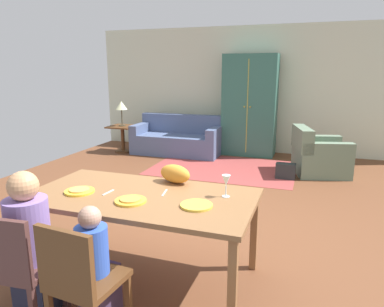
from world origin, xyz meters
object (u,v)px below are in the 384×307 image
(dining_table, at_px, (141,202))
(dining_chair_man, at_px, (16,264))
(side_table, at_px, (123,135))
(person_man, at_px, (34,249))
(plate_near_man, at_px, (79,191))
(plate_near_child, at_px, (131,201))
(person_child, at_px, (97,273))
(table_lamp, at_px, (121,106))
(armchair, at_px, (318,156))
(cat, at_px, (175,174))
(couch, at_px, (178,140))
(handbag, at_px, (286,171))
(plate_near_woman, at_px, (196,205))
(dining_chair_child, at_px, (79,278))
(wine_glass, at_px, (226,181))
(armoire, at_px, (250,105))

(dining_table, xyz_separation_m, dining_chair_man, (-0.52, -0.86, -0.20))
(side_table, bearing_deg, person_man, -66.85)
(plate_near_man, relative_size, plate_near_child, 1.00)
(person_child, bearing_deg, table_lamp, 118.08)
(armchair, bearing_deg, person_man, -113.32)
(cat, distance_m, couch, 4.48)
(plate_near_man, xyz_separation_m, person_child, (0.53, -0.57, -0.34))
(dining_chair_man, relative_size, handbag, 2.72)
(dining_chair_man, xyz_separation_m, person_man, (-0.01, 0.17, 0.02))
(plate_near_child, bearing_deg, armchair, 70.47)
(plate_near_child, height_order, dining_chair_man, dining_chair_man)
(plate_near_woman, bearing_deg, dining_chair_man, -143.90)
(armchair, xyz_separation_m, table_lamp, (-4.09, 0.41, 0.69))
(person_man, height_order, dining_chair_child, person_man)
(wine_glass, bearing_deg, plate_near_child, -152.26)
(dining_chair_man, bearing_deg, armoire, 84.68)
(handbag, bearing_deg, dining_table, -105.51)
(wine_glass, bearing_deg, dining_chair_man, -139.17)
(plate_near_man, height_order, side_table, plate_near_man)
(couch, bearing_deg, dining_chair_man, -80.28)
(dining_table, xyz_separation_m, plate_near_child, (-0.00, -0.18, 0.07))
(plate_near_man, distance_m, handbag, 3.86)
(plate_near_child, xyz_separation_m, couch, (-1.44, 4.73, -0.47))
(cat, height_order, table_lamp, table_lamp)
(table_lamp, bearing_deg, plate_near_man, -64.22)
(person_child, height_order, handbag, person_child)
(dining_chair_man, distance_m, armchair, 5.12)
(dining_table, bearing_deg, side_table, 121.73)
(plate_near_woman, xyz_separation_m, side_table, (-3.18, 4.39, -0.39))
(armchair, xyz_separation_m, armoire, (-1.41, 1.09, 0.73))
(plate_near_child, height_order, armoire, armoire)
(plate_near_woman, relative_size, person_child, 0.27)
(dining_chair_child, distance_m, side_table, 5.79)
(dining_table, distance_m, armchair, 4.15)
(dining_table, bearing_deg, person_man, -127.63)
(plate_near_child, xyz_separation_m, cat, (0.15, 0.58, 0.08))
(person_man, xyz_separation_m, person_child, (0.53, -0.01, -0.08))
(plate_near_woman, xyz_separation_m, armoire, (-0.50, 5.06, 0.28))
(table_lamp, bearing_deg, dining_table, -58.27)
(armoire, bearing_deg, couch, -164.24)
(plate_near_woman, bearing_deg, table_lamp, 125.88)
(dining_chair_man, height_order, armoire, armoire)
(armchair, bearing_deg, plate_near_child, -109.53)
(wine_glass, bearing_deg, table_lamp, 129.08)
(dining_table, relative_size, armchair, 1.81)
(wine_glass, height_order, dining_chair_child, wine_glass)
(dining_table, relative_size, armoire, 0.91)
(couch, height_order, handbag, couch)
(armoire, distance_m, handbag, 2.04)
(dining_table, relative_size, plate_near_child, 7.61)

